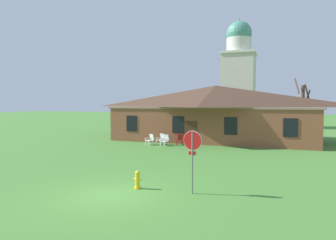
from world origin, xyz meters
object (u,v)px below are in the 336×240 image
(stop_sign, at_px, (192,149))
(lawn_chair_near_door, at_px, (161,139))
(lawn_chair_middle, at_px, (180,139))
(fire_hydrant, at_px, (137,180))
(lawn_chair_left_end, at_px, (165,140))
(lawn_chair_by_porch, at_px, (150,139))

(stop_sign, bearing_deg, lawn_chair_near_door, 116.93)
(lawn_chair_middle, bearing_deg, fire_hydrant, -79.22)
(lawn_chair_middle, bearing_deg, lawn_chair_near_door, -170.94)
(lawn_chair_near_door, relative_size, lawn_chair_middle, 1.00)
(stop_sign, bearing_deg, lawn_chair_middle, 110.34)
(lawn_chair_left_end, bearing_deg, fire_hydrant, -73.93)
(lawn_chair_by_porch, distance_m, fire_hydrant, 13.81)
(lawn_chair_near_door, distance_m, lawn_chair_left_end, 0.93)
(lawn_chair_left_end, xyz_separation_m, lawn_chair_middle, (1.08, 0.93, 0.00))
(lawn_chair_by_porch, height_order, lawn_chair_left_end, same)
(lawn_chair_left_end, bearing_deg, lawn_chair_near_door, 134.83)
(stop_sign, distance_m, lawn_chair_left_end, 14.19)
(fire_hydrant, bearing_deg, lawn_chair_middle, 100.78)
(lawn_chair_by_porch, bearing_deg, lawn_chair_near_door, 43.03)
(lawn_chair_by_porch, bearing_deg, stop_sign, -59.17)
(stop_sign, bearing_deg, lawn_chair_by_porch, 120.83)
(stop_sign, relative_size, lawn_chair_middle, 2.72)
(lawn_chair_near_door, height_order, lawn_chair_middle, same)
(lawn_chair_left_end, relative_size, fire_hydrant, 1.21)
(lawn_chair_left_end, bearing_deg, stop_sign, -64.23)
(fire_hydrant, bearing_deg, lawn_chair_by_porch, 111.79)
(stop_sign, bearing_deg, fire_hydrant, -176.40)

